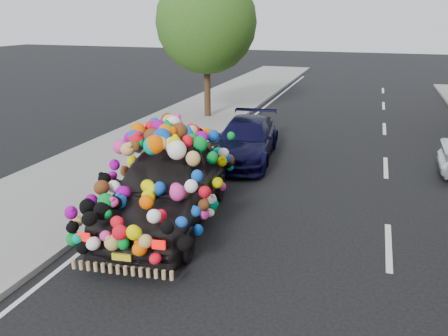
# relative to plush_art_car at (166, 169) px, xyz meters

# --- Properties ---
(ground) EXTENTS (100.00, 100.00, 0.00)m
(ground) POSITION_rel_plush_art_car_xyz_m (1.02, 0.29, -1.19)
(ground) COLOR black
(ground) RESTS_ON ground
(sidewalk) EXTENTS (4.00, 60.00, 0.12)m
(sidewalk) POSITION_rel_plush_art_car_xyz_m (-3.28, 0.29, -1.13)
(sidewalk) COLOR gray
(sidewalk) RESTS_ON ground
(kerb) EXTENTS (0.15, 60.00, 0.13)m
(kerb) POSITION_rel_plush_art_car_xyz_m (-1.33, 0.29, -1.12)
(kerb) COLOR gray
(kerb) RESTS_ON ground
(lane_markings) EXTENTS (6.00, 50.00, 0.01)m
(lane_markings) POSITION_rel_plush_art_car_xyz_m (4.62, 0.29, -1.18)
(lane_markings) COLOR silver
(lane_markings) RESTS_ON ground
(tree_near_sidewalk) EXTENTS (4.20, 4.20, 6.13)m
(tree_near_sidewalk) POSITION_rel_plush_art_car_xyz_m (-2.78, 9.79, 2.83)
(tree_near_sidewalk) COLOR #332114
(tree_near_sidewalk) RESTS_ON ground
(plush_art_car) EXTENTS (2.94, 5.30, 2.30)m
(plush_art_car) POSITION_rel_plush_art_car_xyz_m (0.00, 0.00, 0.00)
(plush_art_car) COLOR black
(plush_art_car) RESTS_ON ground
(navy_sedan) EXTENTS (2.17, 4.43, 1.24)m
(navy_sedan) POSITION_rel_plush_art_car_xyz_m (0.40, 4.79, -0.57)
(navy_sedan) COLOR black
(navy_sedan) RESTS_ON ground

